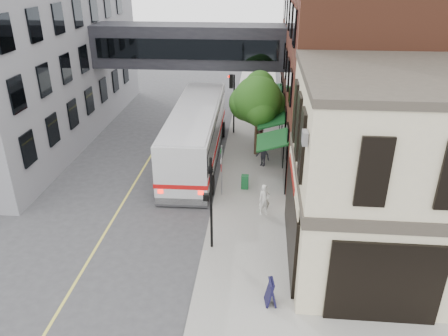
% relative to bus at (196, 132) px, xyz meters
% --- Properties ---
extents(ground, '(120.00, 120.00, 0.00)m').
position_rel_bus_xyz_m(ground, '(1.77, -12.06, -1.98)').
color(ground, '#38383A').
rests_on(ground, ground).
extents(sidewalk_main, '(4.00, 60.00, 0.15)m').
position_rel_bus_xyz_m(sidewalk_main, '(3.77, 1.94, -1.91)').
color(sidewalk_main, gray).
rests_on(sidewalk_main, ground).
extents(corner_building, '(10.19, 8.12, 8.45)m').
position_rel_bus_xyz_m(corner_building, '(10.74, -10.06, 2.23)').
color(corner_building, beige).
rests_on(corner_building, ground).
extents(brick_building, '(13.76, 18.00, 14.00)m').
position_rel_bus_xyz_m(brick_building, '(11.75, 2.94, 5.00)').
color(brick_building, '#592C1C').
rests_on(brick_building, ground).
extents(skyway_bridge, '(14.00, 3.18, 3.00)m').
position_rel_bus_xyz_m(skyway_bridge, '(-1.23, 5.94, 4.52)').
color(skyway_bridge, black).
rests_on(skyway_bridge, ground).
extents(traffic_signal_near, '(0.44, 0.22, 4.60)m').
position_rel_bus_xyz_m(traffic_signal_near, '(2.14, -10.06, 1.00)').
color(traffic_signal_near, black).
rests_on(traffic_signal_near, sidewalk_main).
extents(traffic_signal_far, '(0.53, 0.28, 4.50)m').
position_rel_bus_xyz_m(traffic_signal_far, '(2.03, 4.94, 1.35)').
color(traffic_signal_far, black).
rests_on(traffic_signal_far, sidewalk_main).
extents(street_sign_pole, '(0.08, 0.75, 3.00)m').
position_rel_bus_xyz_m(street_sign_pole, '(2.16, -5.06, -0.05)').
color(street_sign_pole, gray).
rests_on(street_sign_pole, sidewalk_main).
extents(street_tree, '(3.80, 3.20, 5.60)m').
position_rel_bus_xyz_m(street_tree, '(3.97, 1.16, 1.93)').
color(street_tree, '#382619').
rests_on(street_tree, sidewalk_main).
extents(lane_marking, '(0.12, 40.00, 0.01)m').
position_rel_bus_xyz_m(lane_marking, '(-3.23, -2.06, -1.98)').
color(lane_marking, '#D8CC4C').
rests_on(lane_marking, ground).
extents(bus, '(3.38, 13.21, 3.54)m').
position_rel_bus_xyz_m(bus, '(0.00, 0.00, 0.00)').
color(bus, silver).
rests_on(bus, ground).
extents(pedestrian_a, '(0.70, 0.57, 1.66)m').
position_rel_bus_xyz_m(pedestrian_a, '(4.56, -6.91, -1.01)').
color(pedestrian_a, silver).
rests_on(pedestrian_a, sidewalk_main).
extents(pedestrian_b, '(1.00, 0.95, 1.63)m').
position_rel_bus_xyz_m(pedestrian_b, '(4.35, 2.14, -1.02)').
color(pedestrian_b, pink).
rests_on(pedestrian_b, sidewalk_main).
extents(pedestrian_c, '(1.16, 1.05, 1.56)m').
position_rel_bus_xyz_m(pedestrian_c, '(4.43, -0.96, -1.06)').
color(pedestrian_c, black).
rests_on(pedestrian_c, sidewalk_main).
extents(newspaper_box, '(0.43, 0.38, 0.82)m').
position_rel_bus_xyz_m(newspaper_box, '(3.44, -4.16, -1.42)').
color(newspaper_box, '#145729').
rests_on(newspaper_box, sidewalk_main).
extents(sandwich_board, '(0.47, 0.65, 1.08)m').
position_rel_bus_xyz_m(sandwich_board, '(4.84, -13.56, -1.29)').
color(sandwich_board, black).
rests_on(sandwich_board, sidewalk_main).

